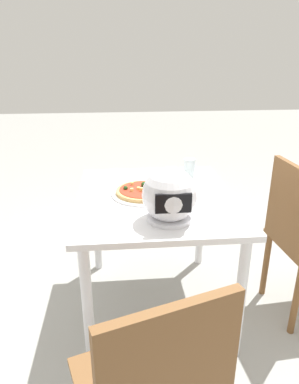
{
  "coord_description": "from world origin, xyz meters",
  "views": [
    {
      "loc": [
        0.19,
        1.74,
        1.44
      ],
      "look_at": [
        0.03,
        -0.01,
        0.73
      ],
      "focal_mm": 33.32,
      "sensor_mm": 36.0,
      "label": 1
    }
  ],
  "objects_px": {
    "pizza": "(143,190)",
    "dining_table": "(156,212)",
    "motorcycle_helmet": "(170,196)",
    "drinking_glass": "(189,168)"
  },
  "relations": [
    {
      "from": "pizza",
      "to": "dining_table",
      "type": "bearing_deg",
      "value": 159.04
    },
    {
      "from": "drinking_glass",
      "to": "dining_table",
      "type": "bearing_deg",
      "value": 51.56
    },
    {
      "from": "dining_table",
      "to": "pizza",
      "type": "relative_size",
      "value": 3.34
    },
    {
      "from": "motorcycle_helmet",
      "to": "drinking_glass",
      "type": "relative_size",
      "value": 2.27
    },
    {
      "from": "motorcycle_helmet",
      "to": "drinking_glass",
      "type": "xyz_separation_m",
      "value": [
        -0.21,
        -0.58,
        -0.06
      ]
    },
    {
      "from": "motorcycle_helmet",
      "to": "drinking_glass",
      "type": "height_order",
      "value": "motorcycle_helmet"
    },
    {
      "from": "pizza",
      "to": "motorcycle_helmet",
      "type": "bearing_deg",
      "value": 106.83
    },
    {
      "from": "pizza",
      "to": "motorcycle_helmet",
      "type": "xyz_separation_m",
      "value": [
        -0.09,
        0.31,
        0.09
      ]
    },
    {
      "from": "drinking_glass",
      "to": "pizza",
      "type": "bearing_deg",
      "value": 42.02
    },
    {
      "from": "dining_table",
      "to": "drinking_glass",
      "type": "bearing_deg",
      "value": -128.44
    }
  ]
}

